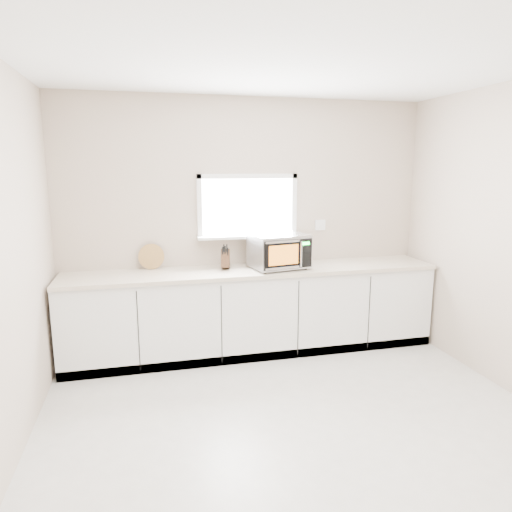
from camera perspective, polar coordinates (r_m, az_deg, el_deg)
name	(u,v)px	position (r m, az deg, el deg)	size (l,w,h in m)	color
ground	(307,440)	(3.64, 6.45, -21.84)	(4.00, 4.00, 0.00)	beige
back_wall	(247,223)	(5.01, -1.07, 4.10)	(4.00, 0.17, 2.70)	#C4B09B
cabinets	(254,312)	(4.93, -0.28, -7.03)	(3.92, 0.60, 0.88)	white
countertop	(254,271)	(4.80, -0.26, -1.84)	(3.92, 0.64, 0.04)	beige
microwave	(279,251)	(4.79, 2.89, 0.69)	(0.63, 0.53, 0.36)	black
knife_block	(226,258)	(4.77, -3.83, -0.28)	(0.13, 0.20, 0.27)	#473019
cutting_board	(151,256)	(4.88, -12.95, -0.06)	(0.27, 0.27, 0.02)	#B18144
coffee_grinder	(263,256)	(4.99, 0.84, 0.01)	(0.14, 0.14, 0.19)	#ABAEB3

